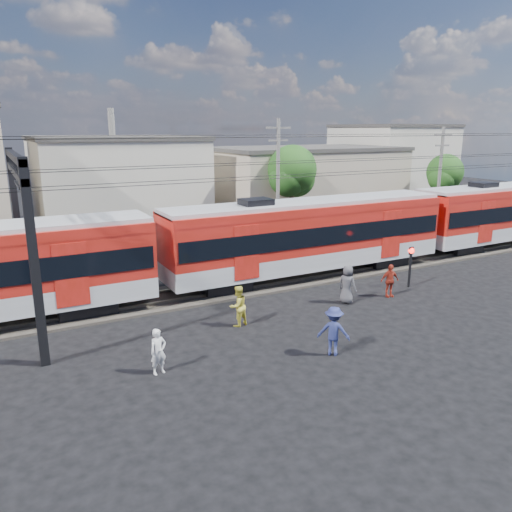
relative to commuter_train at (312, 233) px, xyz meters
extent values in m
plane|color=black|center=(-4.00, -8.00, -2.40)|extent=(120.00, 120.00, 0.00)
cube|color=#2D2823|center=(-4.00, 0.00, -2.34)|extent=(70.00, 3.40, 0.12)
cube|color=#59544C|center=(-4.00, -0.75, -2.22)|extent=(70.00, 0.12, 0.12)
cube|color=#59544C|center=(-4.00, 0.75, -2.22)|extent=(70.00, 0.12, 0.12)
cube|color=black|center=(-11.89, 0.00, -2.05)|extent=(2.40, 2.20, 0.70)
cube|color=black|center=(-5.33, 0.00, -2.05)|extent=(2.40, 2.20, 0.70)
cube|color=black|center=(4.91, 0.00, -2.05)|extent=(2.40, 2.20, 0.70)
cube|color=#979A9E|center=(-0.21, 0.00, -1.25)|extent=(16.00, 3.00, 0.90)
cube|color=maroon|center=(-0.21, 0.00, 0.40)|extent=(16.00, 3.00, 2.40)
cube|color=black|center=(-0.21, 0.00, 0.15)|extent=(15.68, 3.08, 0.95)
cube|color=#979A9E|center=(-0.21, 0.00, 1.65)|extent=(16.00, 2.60, 0.25)
cube|color=black|center=(11.47, 0.00, -2.05)|extent=(2.40, 2.20, 0.70)
cube|color=#979A9E|center=(16.59, 0.00, -1.25)|extent=(16.00, 3.00, 0.90)
cube|color=maroon|center=(16.59, 0.00, 0.40)|extent=(16.00, 3.00, 2.40)
cube|color=black|center=(16.59, 0.00, 0.15)|extent=(15.68, 3.08, 0.95)
cube|color=black|center=(-14.00, -4.50, 1.10)|extent=(0.30, 0.30, 7.00)
cube|color=black|center=(-14.00, 4.50, 1.10)|extent=(0.30, 0.30, 7.00)
cube|color=black|center=(-14.00, 0.00, 4.40)|extent=(0.25, 9.30, 0.25)
cube|color=black|center=(-14.00, 0.00, 3.80)|extent=(0.25, 9.30, 0.25)
cylinder|color=black|center=(-4.00, -0.70, 3.10)|extent=(70.00, 0.03, 0.03)
cylinder|color=black|center=(-4.00, 0.70, 3.10)|extent=(70.00, 0.03, 0.03)
cylinder|color=black|center=(-4.00, -0.70, 3.80)|extent=(70.00, 0.03, 0.03)
cylinder|color=black|center=(-4.00, 0.70, 3.80)|extent=(70.00, 0.03, 0.03)
cylinder|color=black|center=(-4.00, -3.50, 5.10)|extent=(70.00, 0.03, 0.03)
cylinder|color=black|center=(-4.00, 3.50, 5.10)|extent=(70.00, 0.03, 0.03)
cube|color=#BBB4A3|center=(-6.00, 19.00, 1.10)|extent=(12.00, 12.00, 7.00)
cube|color=#3F3D3A|center=(-6.00, 19.00, 4.75)|extent=(12.24, 12.24, 0.30)
cube|color=tan|center=(10.00, 16.00, 0.60)|extent=(16.00, 10.00, 6.00)
cube|color=#3F3D3A|center=(10.00, 16.00, 3.75)|extent=(16.32, 10.20, 0.30)
cube|color=#BBB4A3|center=(24.00, 20.00, 1.60)|extent=(10.00, 10.00, 8.00)
cube|color=#3F3D3A|center=(24.00, 20.00, 5.75)|extent=(10.20, 10.20, 0.30)
cylinder|color=slate|center=(2.00, 7.00, 1.85)|extent=(0.24, 0.24, 8.50)
cube|color=slate|center=(2.00, 7.00, 5.50)|extent=(1.80, 0.12, 0.12)
cube|color=slate|center=(2.00, 7.00, 4.70)|extent=(1.40, 0.12, 0.12)
cylinder|color=slate|center=(16.00, 6.00, 1.60)|extent=(0.24, 0.24, 8.00)
cube|color=slate|center=(16.00, 6.00, 5.00)|extent=(1.80, 0.12, 0.12)
cube|color=slate|center=(16.00, 6.00, 4.20)|extent=(1.40, 0.12, 0.12)
cylinder|color=#382619|center=(5.00, 10.00, -0.44)|extent=(0.36, 0.36, 3.92)
sphere|color=#1B4814|center=(5.00, 10.00, 2.50)|extent=(3.64, 3.64, 3.64)
sphere|color=#1B4814|center=(5.60, 10.30, 1.80)|extent=(2.80, 2.80, 2.80)
cylinder|color=#382619|center=(20.00, 9.00, -0.72)|extent=(0.36, 0.36, 3.36)
sphere|color=#1B4814|center=(20.00, 9.00, 1.80)|extent=(3.12, 3.12, 3.12)
sphere|color=#1B4814|center=(20.60, 9.30, 1.20)|extent=(2.40, 2.40, 2.40)
imported|color=silver|center=(-10.75, -6.96, -1.63)|extent=(0.63, 0.48, 1.55)
imported|color=gold|center=(-6.64, -4.50, -1.56)|extent=(0.96, 0.84, 1.69)
imported|color=navy|center=(-4.85, -8.52, -1.51)|extent=(1.30, 1.27, 1.79)
imported|color=maroon|center=(1.36, -4.64, -1.60)|extent=(0.99, 0.55, 1.60)
imported|color=#444448|center=(-1.00, -4.41, -1.50)|extent=(0.87, 1.03, 1.80)
imported|color=silver|center=(18.90, 4.04, -1.71)|extent=(4.23, 2.07, 1.39)
cylinder|color=black|center=(3.29, -3.99, -1.42)|extent=(0.13, 0.13, 1.96)
sphere|color=#FF140C|center=(3.29, -3.99, -0.49)|extent=(0.31, 0.31, 0.31)
cube|color=black|center=(3.29, -3.99, -0.49)|extent=(0.27, 0.07, 0.38)
camera|label=1|loc=(-15.02, -21.69, 5.42)|focal=35.00mm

